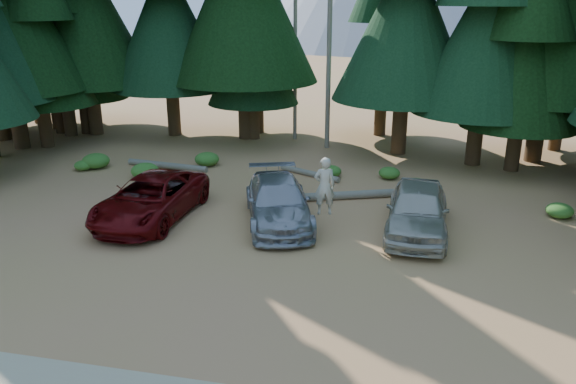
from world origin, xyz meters
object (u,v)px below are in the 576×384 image
log_mid (309,173)px  log_left (167,166)px  red_pickup (151,198)px  frisbee_player (325,186)px  silver_minivan_right (417,209)px  log_right (365,194)px  silver_minivan_center (278,202)px

log_mid → log_left: bearing=-150.8°
red_pickup → frisbee_player: (6.02, 0.30, 0.78)m
red_pickup → silver_minivan_right: size_ratio=1.13×
silver_minivan_right → log_left: silver_minivan_right is taller
log_mid → log_right: 3.51m
log_left → log_right: (9.11, -2.15, 0.01)m
silver_minivan_right → log_mid: size_ratio=1.56×
frisbee_player → log_right: bearing=-125.0°
red_pickup → silver_minivan_center: (4.39, 0.62, -0.01)m
silver_minivan_center → log_right: silver_minivan_center is taller
log_left → log_mid: size_ratio=1.29×
frisbee_player → red_pickup: bearing=-14.6°
log_right → silver_minivan_center: bearing=-152.1°
silver_minivan_center → red_pickup: bearing=169.6°
log_left → log_right: 9.36m
red_pickup → silver_minivan_center: red_pickup is taller
red_pickup → silver_minivan_center: size_ratio=1.06×
log_mid → log_right: log_right is taller
silver_minivan_center → log_left: (-6.40, 5.26, -0.60)m
red_pickup → frisbee_player: bearing=4.7°
frisbee_player → log_left: 9.88m
silver_minivan_right → log_right: size_ratio=0.98×
silver_minivan_center → frisbee_player: (1.63, -0.32, 0.79)m
silver_minivan_center → frisbee_player: 1.84m
silver_minivan_center → log_right: bearing=30.3°
frisbee_player → silver_minivan_center: bearing=-28.6°
log_left → log_right: size_ratio=0.81×
silver_minivan_right → frisbee_player: 3.12m
red_pickup → log_right: bearing=29.5°
red_pickup → log_right: 8.04m
log_right → log_mid: bearing=116.7°
log_left → silver_minivan_right: bearing=-17.8°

